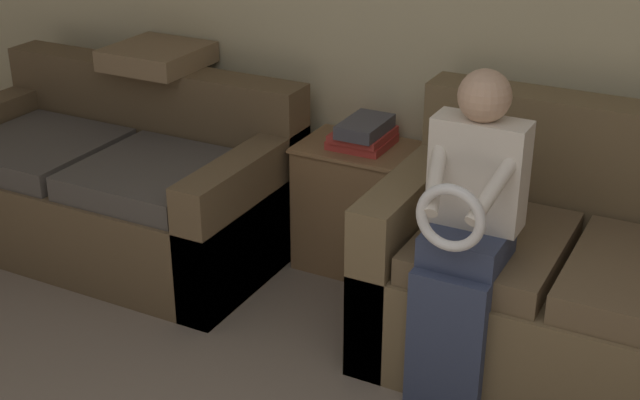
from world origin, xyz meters
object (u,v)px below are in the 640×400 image
at_px(couch_side, 118,186).
at_px(throw_pillow, 157,56).
at_px(side_shelf, 361,206).
at_px(book_stack, 363,134).
at_px(child_left_seated, 466,229).

bearing_deg(couch_side, throw_pillow, 80.51).
distance_m(side_shelf, book_stack, 0.35).
bearing_deg(book_stack, side_shelf, -122.72).
height_order(side_shelf, throw_pillow, throw_pillow).
height_order(child_left_seated, book_stack, child_left_seated).
xyz_separation_m(child_left_seated, throw_pillow, (-1.82, 0.68, 0.21)).
relative_size(book_stack, throw_pillow, 0.69).
distance_m(child_left_seated, side_shelf, 1.07).
bearing_deg(throw_pillow, couch_side, -99.49).
relative_size(couch_side, child_left_seated, 1.38).
xyz_separation_m(side_shelf, throw_pillow, (-1.10, -0.02, 0.57)).
bearing_deg(throw_pillow, side_shelf, 1.02).
relative_size(couch_side, side_shelf, 2.80).
bearing_deg(child_left_seated, couch_side, 168.95).
bearing_deg(couch_side, child_left_seated, -11.05).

